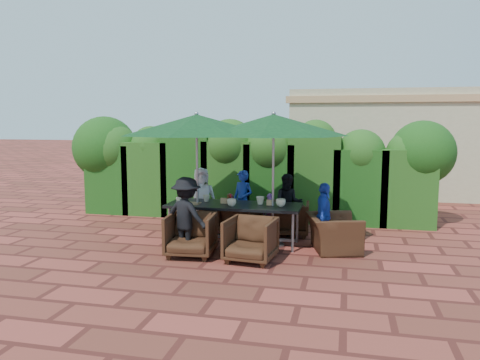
% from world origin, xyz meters
% --- Properties ---
extents(ground, '(80.00, 80.00, 0.00)m').
position_xyz_m(ground, '(0.00, 0.00, 0.00)').
color(ground, brown).
rests_on(ground, ground).
extents(dining_table, '(2.49, 0.90, 0.75)m').
position_xyz_m(dining_table, '(0.18, -0.06, 0.68)').
color(dining_table, black).
rests_on(dining_table, ground).
extents(umbrella_left, '(2.86, 2.86, 2.46)m').
position_xyz_m(umbrella_left, '(-0.51, -0.14, 2.21)').
color(umbrella_left, gray).
rests_on(umbrella_left, ground).
extents(umbrella_right, '(2.67, 2.67, 2.46)m').
position_xyz_m(umbrella_right, '(0.91, -0.05, 2.21)').
color(umbrella_right, gray).
rests_on(umbrella_right, ground).
extents(chair_far_left, '(0.84, 0.82, 0.69)m').
position_xyz_m(chair_far_left, '(-0.77, 0.85, 0.34)').
color(chair_far_left, black).
rests_on(chair_far_left, ground).
extents(chair_far_mid, '(0.87, 0.84, 0.77)m').
position_xyz_m(chair_far_mid, '(0.12, 0.81, 0.38)').
color(chair_far_mid, black).
rests_on(chair_far_mid, ground).
extents(chair_far_right, '(0.77, 0.73, 0.75)m').
position_xyz_m(chair_far_right, '(1.13, 0.81, 0.38)').
color(chair_far_right, black).
rests_on(chair_far_right, ground).
extents(chair_near_left, '(0.85, 0.80, 0.81)m').
position_xyz_m(chair_near_left, '(-0.35, -1.02, 0.40)').
color(chair_near_left, black).
rests_on(chair_near_left, ground).
extents(chair_near_right, '(0.84, 0.80, 0.79)m').
position_xyz_m(chair_near_right, '(0.71, -1.09, 0.40)').
color(chair_near_right, black).
rests_on(chair_near_right, ground).
extents(chair_end_right, '(0.86, 1.10, 0.85)m').
position_xyz_m(chair_end_right, '(2.01, -0.14, 0.43)').
color(chair_end_right, black).
rests_on(chair_end_right, ground).
extents(adult_far_left, '(0.75, 0.62, 1.32)m').
position_xyz_m(adult_far_left, '(-0.74, 0.82, 0.66)').
color(adult_far_left, white).
rests_on(adult_far_left, ground).
extents(adult_far_mid, '(0.57, 0.52, 1.27)m').
position_xyz_m(adult_far_mid, '(0.11, 0.97, 0.64)').
color(adult_far_mid, '#2040B2').
rests_on(adult_far_mid, ground).
extents(adult_far_right, '(0.63, 0.43, 1.22)m').
position_xyz_m(adult_far_right, '(1.07, 0.97, 0.61)').
color(adult_far_right, black).
rests_on(adult_far_right, ground).
extents(adult_near_left, '(0.94, 0.66, 1.34)m').
position_xyz_m(adult_near_left, '(-0.45, -0.95, 0.67)').
color(adult_near_left, black).
rests_on(adult_near_left, ground).
extents(adult_end_right, '(0.36, 0.71, 1.20)m').
position_xyz_m(adult_end_right, '(1.83, -0.05, 0.60)').
color(adult_end_right, '#2040B2').
rests_on(adult_end_right, ground).
extents(child_left, '(0.29, 0.24, 0.77)m').
position_xyz_m(child_left, '(-0.17, 1.00, 0.38)').
color(child_left, '#D74B68').
rests_on(child_left, ground).
extents(child_right, '(0.32, 0.27, 0.82)m').
position_xyz_m(child_right, '(0.70, 0.90, 0.41)').
color(child_right, '#A055B8').
rests_on(child_right, ground).
extents(pedestrian_a, '(1.66, 1.49, 1.77)m').
position_xyz_m(pedestrian_a, '(1.38, 4.14, 0.89)').
color(pedestrian_a, green).
rests_on(pedestrian_a, ground).
extents(pedestrian_b, '(0.84, 0.57, 1.65)m').
position_xyz_m(pedestrian_b, '(2.48, 4.53, 0.83)').
color(pedestrian_b, '#D74B68').
rests_on(pedestrian_b, ground).
extents(pedestrian_c, '(1.18, 1.13, 1.75)m').
position_xyz_m(pedestrian_c, '(3.44, 4.29, 0.88)').
color(pedestrian_c, gray).
rests_on(pedestrian_c, ground).
extents(cup_a, '(0.15, 0.15, 0.12)m').
position_xyz_m(cup_a, '(-0.85, -0.16, 0.81)').
color(cup_a, beige).
rests_on(cup_a, dining_table).
extents(cup_b, '(0.14, 0.14, 0.13)m').
position_xyz_m(cup_b, '(-0.40, 0.08, 0.81)').
color(cup_b, beige).
rests_on(cup_b, dining_table).
extents(cup_c, '(0.17, 0.17, 0.14)m').
position_xyz_m(cup_c, '(0.18, -0.26, 0.82)').
color(cup_c, beige).
rests_on(cup_c, dining_table).
extents(cup_d, '(0.15, 0.15, 0.15)m').
position_xyz_m(cup_d, '(0.65, 0.03, 0.82)').
color(cup_d, beige).
rests_on(cup_d, dining_table).
extents(cup_e, '(0.18, 0.18, 0.14)m').
position_xyz_m(cup_e, '(1.06, -0.11, 0.82)').
color(cup_e, beige).
rests_on(cup_e, dining_table).
extents(ketchup_bottle, '(0.04, 0.04, 0.17)m').
position_xyz_m(ketchup_bottle, '(0.08, 0.01, 0.83)').
color(ketchup_bottle, '#B20C0A').
rests_on(ketchup_bottle, dining_table).
extents(sauce_bottle, '(0.04, 0.04, 0.17)m').
position_xyz_m(sauce_bottle, '(0.06, -0.03, 0.83)').
color(sauce_bottle, '#4C230C').
rests_on(sauce_bottle, dining_table).
extents(serving_tray, '(0.35, 0.25, 0.02)m').
position_xyz_m(serving_tray, '(-0.62, -0.21, 0.76)').
color(serving_tray, '#A5754F').
rests_on(serving_tray, dining_table).
extents(number_block_left, '(0.12, 0.06, 0.10)m').
position_xyz_m(number_block_left, '(-0.02, -0.03, 0.80)').
color(number_block_left, tan).
rests_on(number_block_left, dining_table).
extents(number_block_right, '(0.12, 0.06, 0.10)m').
position_xyz_m(number_block_right, '(0.85, -0.02, 0.80)').
color(number_block_right, tan).
rests_on(number_block_right, dining_table).
extents(hedge_wall, '(9.10, 1.60, 2.40)m').
position_xyz_m(hedge_wall, '(-0.25, 2.32, 1.29)').
color(hedge_wall, '#153E10').
rests_on(hedge_wall, ground).
extents(building, '(6.20, 3.08, 3.20)m').
position_xyz_m(building, '(3.50, 6.99, 1.61)').
color(building, '#C6BB93').
rests_on(building, ground).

